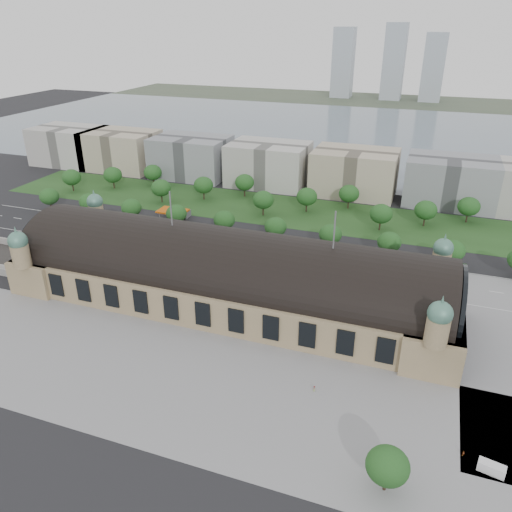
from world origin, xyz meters
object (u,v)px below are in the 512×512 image
(parked_car_2, at_px, (129,248))
(bus_mid, at_px, (288,264))
(traffic_car_3, at_px, (182,232))
(pedestrian_0, at_px, (314,389))
(traffic_car_4, at_px, (310,265))
(traffic_car_5, at_px, (324,257))
(traffic_car_6, at_px, (456,290))
(bus_east, at_px, (281,266))
(parked_car_5, at_px, (203,265))
(parked_car_6, at_px, (179,261))
(traffic_car_1, at_px, (124,233))
(parked_car_3, at_px, (176,259))
(parked_car_4, at_px, (151,252))
(traffic_car_0, at_px, (46,224))
(traffic_car_2, at_px, (147,241))
(petrol_station, at_px, (178,212))
(bus_west, at_px, (199,255))
(van_east, at_px, (490,468))
(parked_car_1, at_px, (77,244))
(parked_car_0, at_px, (83,244))
(pedestrian_1, at_px, (463,454))

(parked_car_2, xyz_separation_m, bus_mid, (68.73, 6.17, 1.07))
(traffic_car_3, distance_m, pedestrian_0, 117.45)
(traffic_car_4, relative_size, traffic_car_5, 0.85)
(traffic_car_6, height_order, parked_car_2, parked_car_2)
(bus_mid, bearing_deg, traffic_car_4, -61.10)
(parked_car_2, distance_m, bus_east, 66.37)
(parked_car_5, relative_size, parked_car_6, 1.12)
(traffic_car_1, bearing_deg, parked_car_3, -114.94)
(parked_car_6, bearing_deg, parked_car_4, -134.72)
(traffic_car_0, height_order, traffic_car_2, traffic_car_0)
(traffic_car_3, distance_m, parked_car_4, 23.63)
(petrol_station, height_order, traffic_car_4, petrol_station)
(petrol_station, xyz_separation_m, bus_east, (63.82, -36.47, -1.17))
(bus_east, bearing_deg, traffic_car_5, -37.75)
(parked_car_6, bearing_deg, traffic_car_1, -144.77)
(traffic_car_5, distance_m, traffic_car_6, 51.51)
(parked_car_4, height_order, bus_west, bus_west)
(petrol_station, relative_size, traffic_car_2, 2.98)
(petrol_station, distance_m, parked_car_4, 41.20)
(van_east, bearing_deg, petrol_station, 151.94)
(parked_car_6, bearing_deg, parked_car_1, -119.99)
(traffic_car_5, bearing_deg, traffic_car_2, 96.99)
(parked_car_1, bearing_deg, parked_car_6, 56.39)
(parked_car_0, height_order, parked_car_5, parked_car_5)
(traffic_car_4, bearing_deg, pedestrian_1, 37.09)
(parked_car_3, bearing_deg, parked_car_2, -122.57)
(traffic_car_0, relative_size, parked_car_4, 0.94)
(parked_car_3, height_order, parked_car_6, parked_car_3)
(traffic_car_1, xyz_separation_m, parked_car_0, (-10.14, -15.95, 0.01))
(bus_east, bearing_deg, parked_car_1, 99.59)
(traffic_car_3, bearing_deg, parked_car_3, -154.91)
(traffic_car_2, bearing_deg, parked_car_0, -57.23)
(traffic_car_0, relative_size, parked_car_1, 0.81)
(parked_car_1, xyz_separation_m, bus_west, (55.54, 6.00, 0.80))
(parked_car_4, xyz_separation_m, parked_car_5, (25.95, -4.00, -0.05))
(parked_car_2, distance_m, pedestrian_1, 149.42)
(parked_car_2, bearing_deg, parked_car_0, -115.26)
(traffic_car_5, bearing_deg, parked_car_0, 101.74)
(parked_car_0, bearing_deg, parked_car_4, 73.84)
(parked_car_5, xyz_separation_m, bus_east, (29.49, 7.81, 1.10))
(traffic_car_2, xyz_separation_m, parked_car_6, (22.24, -12.98, -0.02))
(bus_east, distance_m, van_east, 104.37)
(traffic_car_1, relative_size, parked_car_6, 0.91)
(parked_car_2, height_order, van_east, van_east)
(petrol_station, bearing_deg, parked_car_4, -78.26)
(traffic_car_0, height_order, bus_east, bus_east)
(traffic_car_4, relative_size, pedestrian_0, 2.56)
(traffic_car_3, height_order, bus_west, bus_west)
(traffic_car_4, distance_m, parked_car_1, 100.70)
(traffic_car_4, distance_m, bus_east, 11.96)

